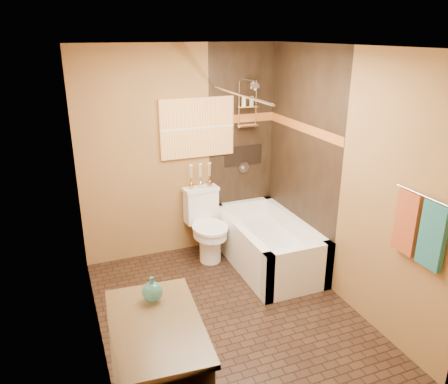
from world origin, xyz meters
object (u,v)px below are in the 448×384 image
sunset_painting (197,128)px  bathtub (267,247)px  toilet (206,225)px

sunset_painting → bathtub: size_ratio=0.60×
bathtub → toilet: bearing=143.0°
bathtub → toilet: size_ratio=1.80×
sunset_painting → bathtub: 1.63m
bathtub → toilet: 0.78m
sunset_painting → toilet: 1.16m
toilet → sunset_painting: bearing=84.7°
sunset_painting → toilet: size_ratio=1.08×
bathtub → toilet: (-0.60, 0.45, 0.20)m
sunset_painting → toilet: bearing=-90.0°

